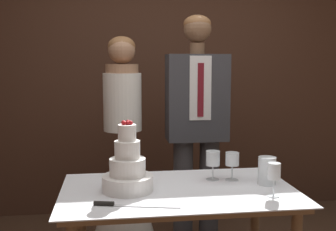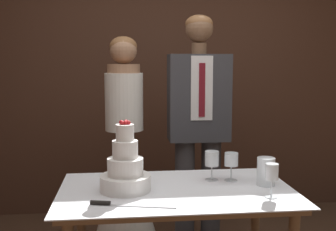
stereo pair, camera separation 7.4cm
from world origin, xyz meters
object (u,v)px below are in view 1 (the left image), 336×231
object	(u,v)px
cake_knife	(120,205)
hurricane_candle	(267,171)
groom	(197,120)
wine_glass_middle	(213,160)
cake_table	(179,205)
wine_glass_far	(232,161)
tiered_cake	(128,170)
wine_glass_near	(274,173)
bride	(123,176)

from	to	relation	value
cake_knife	hurricane_candle	size ratio (longest dim) A/B	2.64
cake_knife	groom	xyz separation A→B (m)	(0.61, 1.10, 0.25)
wine_glass_middle	cake_knife	bearing A→B (deg)	-145.33
cake_table	wine_glass_far	bearing A→B (deg)	20.70
cake_knife	hurricane_candle	distance (m)	0.88
tiered_cake	cake_knife	size ratio (longest dim) A/B	0.92
wine_glass_near	groom	distance (m)	1.08
groom	cake_table	bearing A→B (deg)	-107.83
cake_knife	tiered_cake	bearing A→B (deg)	91.54
tiered_cake	groom	size ratio (longest dim) A/B	0.22
wine_glass_near	wine_glass_far	xyz separation A→B (m)	(-0.13, 0.32, -0.01)
cake_knife	groom	world-z (taller)	groom
wine_glass_middle	tiered_cake	bearing A→B (deg)	-163.89
wine_glass_near	wine_glass_middle	world-z (taller)	wine_glass_near
wine_glass_far	bride	world-z (taller)	bride
cake_table	cake_knife	distance (m)	0.41
cake_knife	wine_glass_near	bearing A→B (deg)	15.68
groom	wine_glass_near	bearing A→B (deg)	-79.77
groom	tiered_cake	bearing A→B (deg)	-123.00
wine_glass_middle	groom	distance (m)	0.73
cake_table	wine_glass_middle	xyz separation A→B (m)	(0.23, 0.15, 0.21)
cake_knife	groom	distance (m)	1.28
cake_table	bride	size ratio (longest dim) A/B	0.79
hurricane_candle	groom	size ratio (longest dim) A/B	0.09
wine_glass_near	hurricane_candle	distance (m)	0.22
cake_table	wine_glass_middle	size ratio (longest dim) A/B	7.38
wine_glass_near	bride	bearing A→B (deg)	125.19
wine_glass_far	wine_glass_middle	bearing A→B (deg)	167.73
tiered_cake	cake_table	bearing A→B (deg)	-1.20
wine_glass_far	hurricane_candle	world-z (taller)	wine_glass_far
cake_table	wine_glass_far	xyz separation A→B (m)	(0.34, 0.13, 0.21)
wine_glass_far	hurricane_candle	bearing A→B (deg)	-32.28
wine_glass_near	bride	xyz separation A→B (m)	(-0.75, 1.06, -0.28)
wine_glass_far	bride	bearing A→B (deg)	130.06
cake_knife	wine_glass_near	distance (m)	0.81
cake_knife	hurricane_candle	xyz separation A→B (m)	(0.84, 0.25, 0.07)
cake_table	wine_glass_far	distance (m)	0.42
bride	groom	world-z (taller)	groom
cake_table	hurricane_candle	xyz separation A→B (m)	(0.51, 0.02, 0.17)
cake_knife	wine_glass_far	xyz separation A→B (m)	(0.67, 0.36, 0.11)
wine_glass_far	tiered_cake	bearing A→B (deg)	-168.79
hurricane_candle	cake_table	bearing A→B (deg)	-177.80
wine_glass_middle	wine_glass_far	bearing A→B (deg)	-12.27
wine_glass_middle	wine_glass_near	bearing A→B (deg)	-55.48
cake_table	cake_knife	size ratio (longest dim) A/B	3.06
cake_table	tiered_cake	bearing A→B (deg)	178.80
wine_glass_far	hurricane_candle	xyz separation A→B (m)	(0.17, -0.11, -0.04)
cake_table	bride	world-z (taller)	bride
wine_glass_near	groom	world-z (taller)	groom
wine_glass_middle	wine_glass_far	xyz separation A→B (m)	(0.11, -0.02, -0.00)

